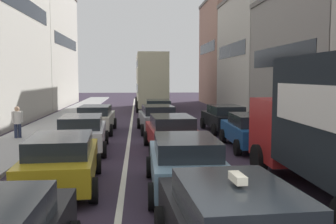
{
  "coord_description": "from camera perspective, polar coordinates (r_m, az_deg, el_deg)",
  "views": [
    {
      "loc": [
        -1.26,
        -4.03,
        3.08
      ],
      "look_at": [
        0.0,
        12.0,
        1.6
      ],
      "focal_mm": 41.21,
      "sensor_mm": 36.0,
      "label": 1
    }
  ],
  "objects": [
    {
      "name": "sidewalk_left",
      "position": [
        24.82,
        -17.13,
        -1.94
      ],
      "size": [
        2.6,
        64.0,
        0.14
      ],
      "primitive_type": "cube",
      "color": "#A2A2A2",
      "rests_on": "ground"
    },
    {
      "name": "lane_stripe_left",
      "position": [
        24.23,
        -5.5,
        -2.05
      ],
      "size": [
        0.16,
        60.0,
        0.01
      ],
      "primitive_type": "cube",
      "color": "silver",
      "rests_on": "ground"
    },
    {
      "name": "lane_stripe_right",
      "position": [
        24.41,
        2.51,
        -1.98
      ],
      "size": [
        0.16,
        60.0,
        0.01
      ],
      "primitive_type": "cube",
      "color": "silver",
      "rests_on": "ground"
    },
    {
      "name": "building_row_right",
      "position": [
        28.26,
        19.06,
        9.7
      ],
      "size": [
        7.2,
        43.9,
        12.67
      ],
      "rotation": [
        0.0,
        0.0,
        -1.57
      ],
      "color": "#936B5B",
      "rests_on": "ground"
    },
    {
      "name": "sedan_centre_lane_second",
      "position": [
        10.43,
        2.59,
        -7.4
      ],
      "size": [
        2.09,
        4.32,
        1.49
      ],
      "rotation": [
        0.0,
        0.0,
        1.56
      ],
      "color": "#759EB7",
      "rests_on": "ground"
    },
    {
      "name": "wagon_left_lane_second",
      "position": [
        11.06,
        -15.49,
        -6.86
      ],
      "size": [
        2.29,
        4.41,
        1.49
      ],
      "rotation": [
        0.0,
        0.0,
        1.64
      ],
      "color": "#B29319",
      "rests_on": "ground"
    },
    {
      "name": "hatchback_centre_lane_third",
      "position": [
        15.88,
        0.5,
        -3.01
      ],
      "size": [
        2.25,
        4.39,
        1.49
      ],
      "rotation": [
        0.0,
        0.0,
        1.63
      ],
      "color": "#A51E1E",
      "rests_on": "ground"
    },
    {
      "name": "sedan_left_lane_third",
      "position": [
        16.27,
        -12.59,
        -2.94
      ],
      "size": [
        2.24,
        4.39,
        1.49
      ],
      "rotation": [
        0.0,
        0.0,
        1.62
      ],
      "color": "silver",
      "rests_on": "ground"
    },
    {
      "name": "coupe_centre_lane_fourth",
      "position": [
        21.44,
        -1.56,
        -0.85
      ],
      "size": [
        2.3,
        4.41,
        1.49
      ],
      "rotation": [
        0.0,
        0.0,
        1.64
      ],
      "color": "gray",
      "rests_on": "ground"
    },
    {
      "name": "sedan_left_lane_fourth",
      "position": [
        21.61,
        -10.65,
        -0.89
      ],
      "size": [
        2.1,
        4.32,
        1.49
      ],
      "rotation": [
        0.0,
        0.0,
        1.56
      ],
      "color": "beige",
      "rests_on": "ground"
    },
    {
      "name": "sedan_centre_lane_fifth",
      "position": [
        26.61,
        -1.46,
        0.34
      ],
      "size": [
        2.1,
        4.32,
        1.49
      ],
      "rotation": [
        0.0,
        0.0,
        1.56
      ],
      "color": "#19592D",
      "rests_on": "ground"
    },
    {
      "name": "sedan_right_lane_behind_truck",
      "position": [
        16.86,
        12.21,
        -2.64
      ],
      "size": [
        2.14,
        4.34,
        1.49
      ],
      "rotation": [
        0.0,
        0.0,
        1.55
      ],
      "color": "#194C8C",
      "rests_on": "ground"
    },
    {
      "name": "wagon_right_lane_far",
      "position": [
        21.72,
        8.39,
        -0.83
      ],
      "size": [
        2.19,
        4.36,
        1.49
      ],
      "rotation": [
        0.0,
        0.0,
        1.61
      ],
      "color": "black",
      "rests_on": "ground"
    },
    {
      "name": "bus_mid_queue_primary",
      "position": [
        35.87,
        -2.59,
        4.86
      ],
      "size": [
        2.91,
        10.54,
        5.06
      ],
      "rotation": [
        0.0,
        0.0,
        1.59
      ],
      "color": "#BFB793",
      "rests_on": "ground"
    },
    {
      "name": "pedestrian_near_kerb",
      "position": [
        19.87,
        -21.38,
        -1.27
      ],
      "size": [
        0.45,
        0.36,
        1.66
      ],
      "rotation": [
        0.0,
        0.0,
        2.21
      ],
      "color": "#262D47",
      "rests_on": "ground"
    }
  ]
}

